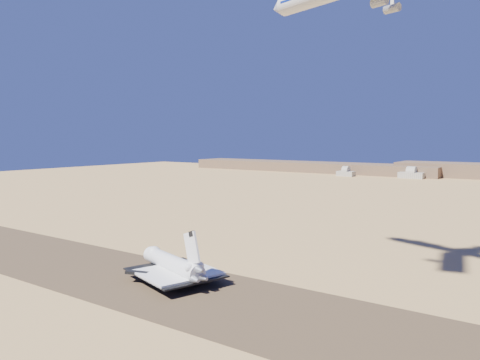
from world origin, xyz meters
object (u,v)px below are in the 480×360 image
Objects in this scene: shuttle at (172,265)px; crew_b at (169,289)px; crew_a at (159,286)px; crew_c at (174,286)px.

crew_b is at bearing -34.13° from shuttle.
crew_a is 5.16m from crew_c.
crew_c is (-0.84, 3.46, 0.07)m from crew_b.
crew_c reaches higher than crew_a.
shuttle is 10.25m from crew_c.
crew_a reaches higher than crew_b.
shuttle is at bearing 18.26° from crew_a.
crew_b is (4.67, 0.00, -0.05)m from crew_a.
crew_b is (7.60, -9.62, -4.68)m from shuttle.
crew_b is at bearing 166.31° from crew_c.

